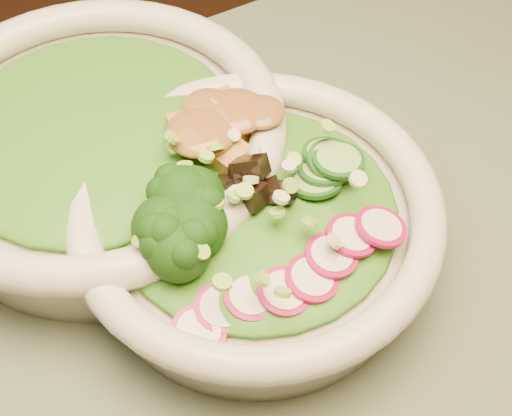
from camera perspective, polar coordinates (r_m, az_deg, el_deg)
dining_table at (r=0.64m, az=8.35°, el=-15.70°), size 1.20×0.80×0.75m
salad_bowl at (r=0.53m, az=-0.00°, el=-1.31°), size 0.28×0.28×0.07m
side_bowl at (r=0.59m, az=-12.53°, el=4.77°), size 0.31×0.31×0.08m
lettuce_bed at (r=0.52m, az=-0.00°, el=0.07°), size 0.21×0.21×0.02m
side_lettuce at (r=0.58m, az=-12.90°, el=6.20°), size 0.20×0.20×0.02m
broccoli_florets at (r=0.49m, az=-6.53°, el=-1.71°), size 0.10×0.10×0.04m
radish_slices at (r=0.48m, az=4.08°, el=-5.19°), size 0.12×0.08×0.02m
cucumber_slices at (r=0.53m, az=6.47°, el=3.43°), size 0.09×0.09×0.04m
mushroom_heap at (r=0.51m, az=-0.64°, el=2.03°), size 0.09×0.09×0.04m
tofu_cubes at (r=0.55m, az=-3.00°, el=5.70°), size 0.11×0.09×0.04m
peanut_sauce at (r=0.54m, az=-3.06°, el=6.66°), size 0.07×0.06×0.02m
scallion_garnish at (r=0.50m, az=-0.00°, el=1.79°), size 0.20×0.20×0.02m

